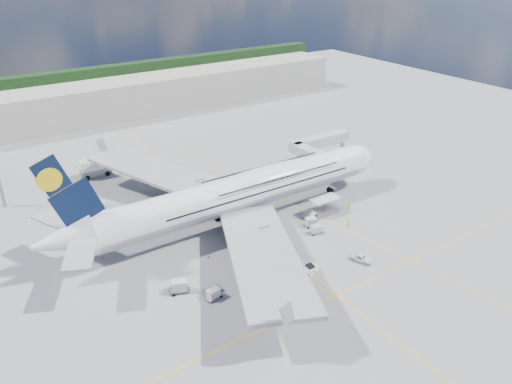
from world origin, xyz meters
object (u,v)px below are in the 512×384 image
crew_wing (247,288)px  dolly_row_a (179,286)px  dolly_nose_far (316,229)px  service_van (362,258)px  jet_bridge (317,147)px  baggage_tug (310,270)px  crew_van (348,223)px  cone_nose (336,178)px  cone_wing_right_inner (209,256)px  crew_nose (336,180)px  cargo_loader (323,209)px  catering_truck_inner (181,201)px  cone_wing_left_inner (173,218)px  dolly_row_b (211,290)px  crew_loader (349,205)px  airliner (241,192)px  cone_tail (103,257)px  dolly_back (213,293)px  dolly_row_c (268,267)px  cone_wing_right_outer (290,303)px  dolly_nose_near (311,222)px  catering_truck_outer (95,168)px  crew_tug (293,266)px  cone_wing_left_outer (160,178)px

crew_wing → dolly_row_a: bearing=67.0°
dolly_nose_far → service_van: bearing=-79.7°
jet_bridge → baggage_tug: jet_bridge is taller
crew_van → cone_nose: (13.61, 18.96, -0.48)m
service_van → cone_wing_right_inner: size_ratio=7.37×
crew_nose → crew_wing: size_ratio=1.10×
cargo_loader → crew_wing: size_ratio=5.13×
jet_bridge → catering_truck_inner: (-37.40, 1.39, -5.10)m
crew_van → cone_wing_left_inner: crew_van is taller
dolly_row_b → crew_loader: (40.01, 9.19, 0.47)m
airliner → crew_loader: 25.16m
cone_wing_left_inner → cone_tail: 18.45m
dolly_back → baggage_tug: baggage_tug is taller
dolly_nose_far → cone_wing_left_inner: (-21.42, 21.43, -0.68)m
service_van → dolly_row_c: bearing=133.0°
jet_bridge → crew_van: 28.55m
baggage_tug → crew_loader: size_ratio=1.78×
dolly_row_c → crew_loader: size_ratio=1.90×
crew_nose → airliner: bearing=135.0°
crew_van → cone_wing_right_outer: 28.73m
dolly_nose_far → dolly_nose_near: (1.04, 2.76, 0.05)m
dolly_row_a → cone_tail: 18.49m
dolly_row_b → cone_wing_right_outer: (9.05, -9.90, -0.09)m
dolly_back → catering_truck_outer: size_ratio=0.41×
crew_tug → cone_wing_right_outer: (-6.13, -7.31, -0.65)m
dolly_nose_far → cone_nose: size_ratio=5.42×
cargo_loader → crew_nose: 16.10m
dolly_row_c → catering_truck_inner: 29.90m
catering_truck_inner → cone_wing_left_inner: bearing=-136.2°
catering_truck_inner → catering_truck_outer: size_ratio=0.80×
crew_wing → cone_tail: size_ratio=2.97×
jet_bridge → catering_truck_outer: size_ratio=2.43×
dolly_row_c → cone_nose: 42.62m
crew_wing → dolly_nose_far: bearing=-56.7°
cone_wing_left_inner → cone_tail: size_ratio=1.02×
cone_wing_left_inner → cone_wing_left_outer: size_ratio=1.01×
cargo_loader → dolly_back: size_ratio=2.72×
dolly_row_c → cone_tail: 30.68m
baggage_tug → crew_wing: size_ratio=1.82×
dolly_row_b → crew_loader: size_ratio=1.98×
dolly_row_c → cone_nose: cone_nose is taller
dolly_nose_near → crew_van: (6.41, -4.31, -0.26)m
cargo_loader → catering_truck_inner: bearing=141.5°
dolly_nose_near → cone_wing_left_outer: 42.73m
cone_wing_left_outer → crew_tug: bearing=-86.1°
cone_nose → cone_wing_right_inner: size_ratio=0.95×
jet_bridge → cone_wing_left_outer: jet_bridge is taller
dolly_back → crew_nose: bearing=12.5°
dolly_row_a → crew_wing: dolly_row_a is taller
catering_truck_outer → crew_loader: size_ratio=4.53×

